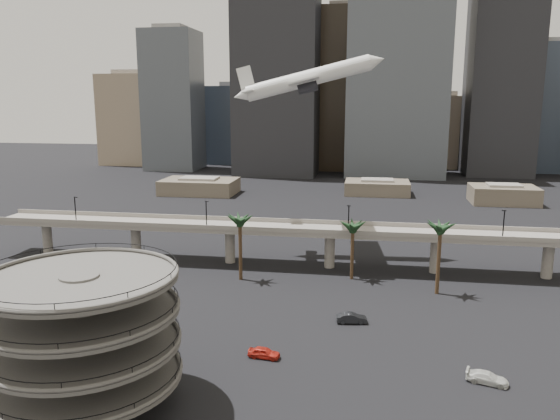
% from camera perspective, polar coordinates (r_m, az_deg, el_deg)
% --- Properties ---
extents(ground, '(700.00, 700.00, 0.00)m').
position_cam_1_polar(ground, '(70.71, -7.84, -18.88)').
color(ground, black).
rests_on(ground, ground).
extents(parking_ramp, '(22.20, 22.20, 17.35)m').
position_cam_1_polar(parking_ramp, '(67.84, -19.88, -11.58)').
color(parking_ramp, '#514F4C').
rests_on(parking_ramp, ground).
extents(overpass, '(130.00, 9.30, 14.70)m').
position_cam_1_polar(overpass, '(118.06, -0.09, -2.33)').
color(overpass, gray).
rests_on(overpass, ground).
extents(palm_trees, '(42.40, 10.40, 14.00)m').
position_cam_1_polar(palm_trees, '(105.64, 6.50, -1.79)').
color(palm_trees, '#482F1F').
rests_on(palm_trees, ground).
extents(low_buildings, '(135.00, 27.50, 6.80)m').
position_cam_1_polar(low_buildings, '(203.37, 5.87, 2.22)').
color(low_buildings, brown).
rests_on(low_buildings, ground).
extents(skyline, '(269.00, 86.00, 108.11)m').
position_cam_1_polar(skyline, '(275.19, 8.78, 12.23)').
color(skyline, '#816F59').
rests_on(skyline, ground).
extents(airborne_jet, '(34.82, 30.82, 11.81)m').
position_cam_1_polar(airborne_jet, '(126.15, 2.87, 13.49)').
color(airborne_jet, silver).
rests_on(airborne_jet, ground).
extents(car_a, '(4.70, 2.32, 1.54)m').
position_cam_1_polar(car_a, '(79.02, -1.68, -14.68)').
color(car_a, red).
rests_on(car_a, ground).
extents(car_b, '(5.20, 2.46, 1.65)m').
position_cam_1_polar(car_b, '(90.78, 7.50, -11.13)').
color(car_b, black).
rests_on(car_b, ground).
extents(car_c, '(5.59, 3.50, 1.51)m').
position_cam_1_polar(car_c, '(77.47, 20.85, -16.06)').
color(car_c, silver).
rests_on(car_c, ground).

